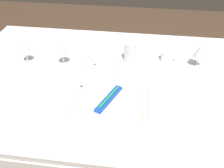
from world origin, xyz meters
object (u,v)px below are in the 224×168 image
fork_outer (78,95)px  wine_glass_right (62,50)px  toothbrush_package (109,99)px  dinner_knife (143,104)px  napkin_folded (118,65)px  wine_glass_centre (200,52)px  coffee_cup_left (87,61)px  drink_tumbler (130,54)px  dinner_plate (109,101)px  coffee_cup_right (167,56)px  wine_glass_left (24,48)px  spoon_soup (149,98)px

fork_outer → wine_glass_right: wine_glass_right is taller
toothbrush_package → wine_glass_right: wine_glass_right is taller
dinner_knife → napkin_folded: (-0.15, 0.21, 0.07)m
wine_glass_centre → wine_glass_right: wine_glass_centre is taller
coffee_cup_left → drink_tumbler: 0.26m
wine_glass_centre → dinner_knife: bearing=-129.9°
dinner_plate → napkin_folded: 0.23m
dinner_knife → wine_glass_centre: 0.49m
coffee_cup_left → coffee_cup_right: size_ratio=1.02×
wine_glass_centre → drink_tumbler: bearing=-179.5°
fork_outer → drink_tumbler: drink_tumbler is taller
coffee_cup_left → wine_glass_right: wine_glass_right is taller
coffee_cup_left → napkin_folded: size_ratio=0.66×
coffee_cup_right → wine_glass_left: size_ratio=0.67×
dinner_knife → wine_glass_centre: wine_glass_centre is taller
drink_tumbler → napkin_folded: bearing=-110.1°
fork_outer → wine_glass_left: 0.46m
wine_glass_left → napkin_folded: 0.56m
toothbrush_package → napkin_folded: 0.22m
toothbrush_package → wine_glass_right: size_ratio=1.51×
dinner_knife → spoon_soup: 0.06m
coffee_cup_right → dinner_plate: bearing=-127.1°
wine_glass_centre → wine_glass_right: (-0.79, -0.08, -0.01)m
coffee_cup_left → wine_glass_centre: bearing=8.0°
dinner_knife → wine_glass_right: (-0.48, 0.29, 0.09)m
toothbrush_package → drink_tumbler: 0.38m
drink_tumbler → coffee_cup_right: bearing=6.3°
coffee_cup_left → wine_glass_centre: wine_glass_centre is taller
dinner_plate → wine_glass_centre: wine_glass_centre is taller
coffee_cup_right → wine_glass_right: 0.62m
toothbrush_package → coffee_cup_left: bearing=120.9°
dinner_plate → napkin_folded: size_ratio=1.86×
spoon_soup → napkin_folded: napkin_folded is taller
fork_outer → napkin_folded: napkin_folded is taller
drink_tumbler → dinner_knife: bearing=-75.8°
wine_glass_right → drink_tumbler: bearing=10.5°
wine_glass_centre → napkin_folded: (-0.45, -0.16, -0.03)m
spoon_soup → coffee_cup_right: size_ratio=2.21×
spoon_soup → wine_glass_centre: 0.43m
toothbrush_package → wine_glass_right: (-0.32, 0.30, 0.07)m
fork_outer → wine_glass_right: 0.32m
spoon_soup → coffee_cup_left: size_ratio=2.17×
wine_glass_centre → napkin_folded: wine_glass_centre is taller
dinner_knife → napkin_folded: size_ratio=1.55×
dinner_plate → wine_glass_left: 0.62m
dinner_plate → coffee_cup_right: bearing=52.9°
coffee_cup_right → drink_tumbler: drink_tumbler is taller
dinner_knife → coffee_cup_left: coffee_cup_left is taller
toothbrush_package → fork_outer: size_ratio=0.89×
wine_glass_left → napkin_folded: napkin_folded is taller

